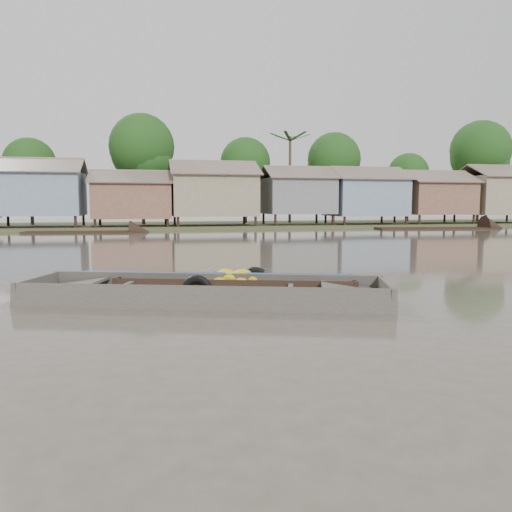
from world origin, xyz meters
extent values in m
plane|color=#4B453A|center=(0.00, 0.00, 0.00)|extent=(120.00, 120.00, 0.00)
cube|color=#384723|center=(0.00, 33.00, 0.00)|extent=(120.00, 12.00, 0.50)
cube|color=gray|center=(-10.50, 29.50, 2.70)|extent=(6.20, 5.20, 3.20)
cube|color=brown|center=(-10.50, 28.10, 4.75)|extent=(6.60, 3.02, 1.28)
cube|color=brown|center=(-10.50, 30.90, 4.75)|extent=(6.60, 3.02, 1.28)
cube|color=brown|center=(-3.80, 29.50, 2.20)|extent=(5.80, 4.60, 2.70)
cube|color=brown|center=(-3.80, 28.26, 4.00)|extent=(6.20, 2.67, 1.14)
cube|color=brown|center=(-3.80, 30.74, 4.00)|extent=(6.20, 2.67, 1.14)
cube|color=#83785B|center=(2.50, 29.50, 2.65)|extent=(6.50, 5.30, 3.30)
cube|color=brown|center=(2.50, 28.07, 4.75)|extent=(6.90, 3.08, 1.31)
cube|color=brown|center=(2.50, 30.93, 4.75)|extent=(6.90, 3.08, 1.31)
cube|color=slate|center=(9.50, 29.50, 2.60)|extent=(5.40, 4.70, 2.90)
cube|color=brown|center=(9.50, 28.23, 4.50)|extent=(5.80, 2.73, 1.17)
cube|color=brown|center=(9.50, 30.77, 4.50)|extent=(5.80, 2.73, 1.17)
cube|color=gray|center=(15.50, 29.50, 2.50)|extent=(6.00, 5.00, 3.10)
cube|color=brown|center=(15.50, 28.15, 4.50)|extent=(6.40, 2.90, 1.24)
cube|color=brown|center=(15.50, 30.85, 4.50)|extent=(6.40, 2.90, 1.24)
cube|color=brown|center=(22.00, 29.50, 2.45)|extent=(5.70, 4.90, 2.80)
cube|color=brown|center=(22.00, 28.18, 4.30)|extent=(6.10, 2.85, 1.21)
cube|color=brown|center=(22.00, 30.82, 4.30)|extent=(6.10, 2.85, 1.21)
cube|color=#83785B|center=(28.50, 29.50, 2.70)|extent=(6.30, 5.10, 3.40)
cube|color=brown|center=(28.50, 28.12, 4.85)|extent=(6.70, 2.96, 1.26)
cube|color=brown|center=(28.50, 30.88, 4.85)|extent=(6.70, 2.96, 1.26)
cylinder|color=#473323|center=(-12.00, 34.00, 2.45)|extent=(0.28, 0.28, 4.90)
sphere|color=#183D13|center=(-12.00, 34.00, 5.25)|extent=(4.20, 4.20, 4.20)
cylinder|color=#473323|center=(-3.00, 33.00, 3.15)|extent=(0.28, 0.28, 6.30)
sphere|color=#183D13|center=(-3.00, 33.00, 6.75)|extent=(5.40, 5.40, 5.40)
cylinder|color=#473323|center=(6.00, 34.00, 2.62)|extent=(0.28, 0.28, 5.25)
sphere|color=#183D13|center=(6.00, 34.00, 5.62)|extent=(4.50, 4.50, 4.50)
cylinder|color=#473323|center=(14.00, 33.00, 2.80)|extent=(0.28, 0.28, 5.60)
sphere|color=#183D13|center=(14.00, 33.00, 6.00)|extent=(4.80, 4.80, 4.80)
cylinder|color=#473323|center=(22.00, 34.00, 2.27)|extent=(0.28, 0.28, 4.55)
sphere|color=#183D13|center=(22.00, 34.00, 4.88)|extent=(3.90, 3.90, 3.90)
cylinder|color=#473323|center=(29.00, 33.00, 3.32)|extent=(0.28, 0.28, 6.65)
sphere|color=#183D13|center=(29.00, 33.00, 7.12)|extent=(5.70, 5.70, 5.70)
cylinder|color=#473323|center=(10.00, 33.50, 4.00)|extent=(0.24, 0.24, 8.00)
cube|color=black|center=(-0.75, 0.50, -0.08)|extent=(5.22, 2.49, 0.08)
cube|color=black|center=(-0.59, 1.04, 0.12)|extent=(5.08, 1.72, 0.49)
cube|color=black|center=(-0.92, -0.04, 0.12)|extent=(5.08, 1.72, 0.49)
cube|color=black|center=(1.71, -0.27, 0.12)|extent=(0.40, 1.11, 0.46)
cube|color=black|center=(1.28, -0.14, 0.18)|extent=(1.15, 1.21, 0.18)
cube|color=black|center=(-3.22, 1.27, 0.12)|extent=(0.40, 1.11, 0.46)
cube|color=black|center=(-2.79, 1.14, 0.18)|extent=(1.15, 1.21, 0.18)
cube|color=black|center=(-1.93, 0.87, 0.22)|extent=(0.42, 1.08, 0.05)
cube|color=black|center=(0.42, 0.13, 0.22)|extent=(0.42, 1.08, 0.05)
ellipsoid|color=gold|center=(-0.85, 0.72, 0.29)|extent=(0.44, 0.36, 0.23)
ellipsoid|color=gold|center=(-0.39, 0.23, 0.34)|extent=(0.38, 0.32, 0.20)
ellipsoid|color=gold|center=(-0.97, 0.62, 0.40)|extent=(0.46, 0.38, 0.25)
ellipsoid|color=gold|center=(-0.12, 0.16, 0.25)|extent=(0.45, 0.37, 0.24)
ellipsoid|color=gold|center=(-1.54, 0.87, 0.20)|extent=(0.45, 0.37, 0.24)
ellipsoid|color=gold|center=(-0.11, 0.57, 0.19)|extent=(0.43, 0.35, 0.23)
ellipsoid|color=gold|center=(-1.14, 0.36, 0.27)|extent=(0.38, 0.31, 0.20)
ellipsoid|color=gold|center=(-1.47, 0.54, 0.21)|extent=(0.49, 0.41, 0.26)
ellipsoid|color=gold|center=(-1.19, 0.69, 0.31)|extent=(0.49, 0.41, 0.26)
ellipsoid|color=gold|center=(-0.76, 0.18, 0.18)|extent=(0.40, 0.33, 0.21)
ellipsoid|color=gold|center=(-0.92, 0.68, 0.30)|extent=(0.43, 0.36, 0.23)
ellipsoid|color=gold|center=(-1.43, 0.43, 0.16)|extent=(0.48, 0.39, 0.25)
ellipsoid|color=gold|center=(-0.65, 0.29, 0.28)|extent=(0.43, 0.35, 0.23)
ellipsoid|color=gold|center=(-0.72, 0.39, 0.32)|extent=(0.44, 0.36, 0.23)
ellipsoid|color=gold|center=(-0.97, 0.49, 0.32)|extent=(0.46, 0.38, 0.24)
ellipsoid|color=gold|center=(-0.77, 0.63, 0.31)|extent=(0.47, 0.39, 0.25)
ellipsoid|color=gold|center=(-0.45, 0.35, 0.32)|extent=(0.45, 0.37, 0.24)
ellipsoid|color=gold|center=(-1.59, 0.71, 0.14)|extent=(0.38, 0.31, 0.20)
ellipsoid|color=gold|center=(-0.39, 0.75, 0.21)|extent=(0.41, 0.34, 0.22)
ellipsoid|color=gold|center=(-1.39, 0.50, 0.22)|extent=(0.44, 0.36, 0.23)
ellipsoid|color=gold|center=(-0.92, 0.84, 0.29)|extent=(0.39, 0.32, 0.21)
ellipsoid|color=gold|center=(-1.63, 0.45, 0.12)|extent=(0.39, 0.32, 0.21)
ellipsoid|color=gold|center=(-0.70, 0.57, 0.38)|extent=(0.37, 0.31, 0.20)
ellipsoid|color=gold|center=(0.00, -0.07, 0.16)|extent=(0.41, 0.34, 0.22)
ellipsoid|color=gold|center=(-1.51, 0.70, 0.22)|extent=(0.49, 0.41, 0.26)
ellipsoid|color=gold|center=(0.02, 0.47, 0.23)|extent=(0.48, 0.40, 0.25)
ellipsoid|color=gold|center=(-0.43, 0.73, 0.22)|extent=(0.42, 0.35, 0.22)
ellipsoid|color=gold|center=(-1.31, 0.73, 0.29)|extent=(0.42, 0.35, 0.22)
ellipsoid|color=gold|center=(-0.82, 0.76, 0.25)|extent=(0.40, 0.33, 0.21)
ellipsoid|color=gold|center=(-0.88, 0.39, 0.37)|extent=(0.47, 0.39, 0.25)
ellipsoid|color=gold|center=(-0.62, 0.43, 0.40)|extent=(0.50, 0.41, 0.27)
ellipsoid|color=gold|center=(-1.47, 0.44, 0.17)|extent=(0.48, 0.40, 0.26)
cylinder|color=#3F6626|center=(-1.20, 0.64, 0.39)|extent=(0.04, 0.04, 0.17)
cylinder|color=#3F6626|center=(-0.58, 0.44, 0.39)|extent=(0.04, 0.04, 0.17)
cylinder|color=#3F6626|center=(-0.13, 0.30, 0.39)|extent=(0.04, 0.04, 0.17)
torus|color=black|center=(-0.21, 0.99, 0.14)|extent=(0.74, 0.38, 0.72)
torus|color=black|center=(-1.66, 0.12, 0.14)|extent=(0.69, 0.36, 0.67)
cube|color=#3B3632|center=(-1.52, -0.36, -0.08)|extent=(7.27, 3.64, 0.08)
cube|color=#3B3632|center=(-1.26, 0.47, 0.17)|extent=(7.00, 2.38, 0.58)
cube|color=#3B3632|center=(-1.79, -1.19, 0.17)|extent=(7.00, 2.38, 0.58)
cube|color=#3B3632|center=(1.88, -1.45, 0.17)|extent=(0.60, 1.72, 0.55)
cube|color=#3B3632|center=(1.29, -1.26, 0.24)|extent=(1.65, 1.84, 0.23)
cube|color=#3B3632|center=(-4.93, 0.73, 0.17)|extent=(0.60, 1.72, 0.55)
cube|color=#3B3632|center=(-4.33, 0.54, 0.24)|extent=(1.65, 1.84, 0.23)
cube|color=#3B3632|center=(-3.15, 0.16, 0.29)|extent=(0.62, 1.66, 0.05)
cube|color=#3B3632|center=(0.10, -0.88, 0.29)|extent=(0.62, 1.66, 0.05)
cube|color=#665E54|center=(-1.52, -0.36, -0.04)|extent=(5.60, 2.99, 0.02)
cube|color=navy|center=(-1.24, 0.53, 0.39)|extent=(5.65, 1.88, 0.15)
torus|color=olive|center=(1.02, -1.48, -0.01)|extent=(0.41, 0.41, 0.06)
torus|color=olive|center=(1.02, -1.48, 0.03)|extent=(0.33, 0.33, 0.06)
cube|color=black|center=(19.18, 24.77, -0.05)|extent=(9.13, 2.99, 0.35)
cube|color=black|center=(-7.17, 25.00, -0.05)|extent=(7.36, 2.26, 0.35)
camera|label=1|loc=(-2.65, -10.34, 1.97)|focal=35.00mm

